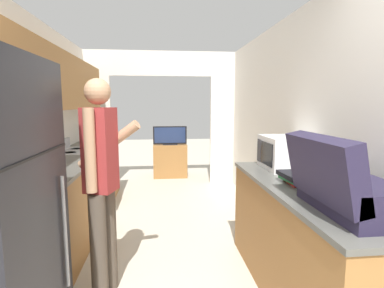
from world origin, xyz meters
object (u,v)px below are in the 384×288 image
Objects in this scene: microwave at (284,153)px; tv_cabinet at (170,161)px; range_oven at (84,183)px; knife at (94,143)px; television at (170,136)px; suitcase at (342,186)px; book_stack at (298,178)px; person at (101,182)px.

microwave is 3.73m from tv_cabinet.
knife is (0.02, 0.64, 0.46)m from range_oven.
television is at bearing 59.26° from range_oven.
suitcase is 0.63m from book_stack.
knife is at bearing -129.42° from tv_cabinet.
person is 1.71m from microwave.
television reaches higher than range_oven.
tv_cabinet is at bearing 70.43° from knife.
book_stack is (0.03, 0.62, -0.11)m from suitcase.
person is (0.58, -1.78, 0.47)m from range_oven.
tv_cabinet is at bearing 7.60° from person.
suitcase reaches higher than knife.
microwave is at bearing -59.18° from person.
person is 2.49× the size of television.
suitcase is at bearing -79.76° from television.
book_stack is at bearing -30.84° from knife.
microwave is (0.15, 1.17, 0.00)m from suitcase.
knife is at bearing -130.22° from television.
range_oven is 1.58× the size of suitcase.
person reaches higher than microwave.
person is 3.57× the size of microwave.
suitcase is (2.09, -2.55, 0.61)m from range_oven.
book_stack is at bearing -77.89° from tv_cabinet.
book_stack is at bearing 86.94° from suitcase.
person is at bearing -99.72° from television.
suitcase reaches higher than range_oven.
book_stack is at bearing -42.32° from range_oven.
person reaches higher than suitcase.
book_stack is at bearing -78.31° from person.
tv_cabinet is 2.35× the size of knife.
suitcase is 1.38× the size of microwave.
range_oven is 1.51× the size of tv_cabinet.
knife is (-0.57, 2.42, -0.01)m from person.
range_oven is at bearing 148.34° from microwave.
microwave is 0.69× the size of tv_cabinet.
person is at bearing -71.89° from range_oven.
microwave is at bearing 77.73° from book_stack.
suitcase is 4.82m from tv_cabinet.
tv_cabinet is at bearing 100.15° from suitcase.
range_oven reaches higher than tv_cabinet.
microwave reaches higher than tv_cabinet.
range_oven is 0.79m from knife.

